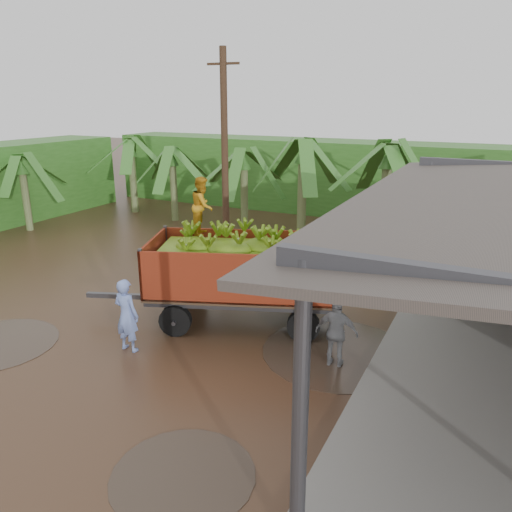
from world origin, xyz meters
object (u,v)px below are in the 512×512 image
Objects in this scene: banana_trailer at (242,269)px; utility_pole at (225,157)px; man_blue at (127,315)px; man_grey at (337,332)px.

banana_trailer is 5.92m from utility_pole.
banana_trailer is 3.12m from man_blue.
utility_pole reaches higher than man_blue.
utility_pole is (-5.98, 5.67, 2.89)m from man_grey.
utility_pole reaches higher than man_grey.
utility_pole is at bearing -50.28° from man_grey.
man_blue is 1.10× the size of man_grey.
utility_pole is (-3.08, 4.53, 2.25)m from banana_trailer.
man_grey is at bearing -160.09° from man_blue.
utility_pole is at bearing 103.28° from banana_trailer.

